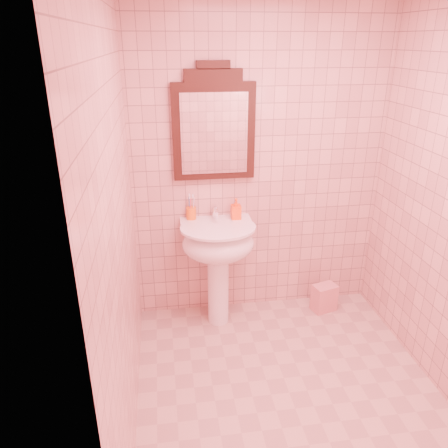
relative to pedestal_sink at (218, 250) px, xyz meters
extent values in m
plane|color=tan|center=(0.36, -0.87, -0.66)|extent=(2.20, 2.20, 0.00)
cube|color=#DFA79C|center=(0.36, 0.23, 0.59)|extent=(2.00, 0.02, 2.50)
cylinder|color=white|center=(0.00, 0.01, -0.31)|extent=(0.17, 0.17, 0.70)
ellipsoid|color=white|center=(0.00, -0.01, 0.06)|extent=(0.56, 0.46, 0.28)
cube|color=white|center=(0.00, 0.15, 0.17)|extent=(0.56, 0.15, 0.05)
cylinder|color=white|center=(0.00, -0.01, 0.19)|extent=(0.58, 0.58, 0.02)
cylinder|color=white|center=(0.00, 0.15, 0.25)|extent=(0.04, 0.04, 0.09)
cylinder|color=white|center=(0.00, 0.10, 0.28)|extent=(0.02, 0.10, 0.02)
cylinder|color=white|center=(0.00, 0.05, 0.26)|extent=(0.02, 0.02, 0.04)
cube|color=white|center=(0.00, 0.16, 0.30)|extent=(0.02, 0.07, 0.01)
cube|color=black|center=(0.00, 0.20, 0.88)|extent=(0.62, 0.05, 0.72)
cube|color=black|center=(0.00, 0.20, 1.28)|extent=(0.42, 0.05, 0.09)
cube|color=black|center=(0.00, 0.20, 1.35)|extent=(0.24, 0.05, 0.06)
cube|color=white|center=(0.00, 0.17, 0.87)|extent=(0.50, 0.01, 0.60)
cylinder|color=orange|center=(-0.19, 0.18, 0.25)|extent=(0.08, 0.08, 0.10)
cylinder|color=silver|center=(-0.17, 0.18, 0.29)|extent=(0.01, 0.01, 0.18)
cylinder|color=#338CD8|center=(-0.20, 0.19, 0.29)|extent=(0.01, 0.01, 0.18)
cylinder|color=#E5334C|center=(-0.20, 0.16, 0.29)|extent=(0.01, 0.01, 0.18)
imported|color=#FF5315|center=(0.16, 0.13, 0.28)|extent=(0.08, 0.08, 0.17)
cube|color=pink|center=(0.93, 0.03, -0.54)|extent=(0.22, 0.18, 0.24)
camera|label=1|loc=(-0.39, -3.03, 1.51)|focal=35.00mm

